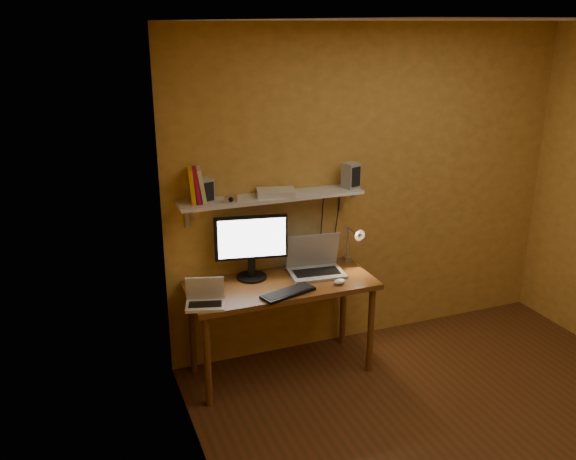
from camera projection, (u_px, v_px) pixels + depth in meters
name	position (u px, v px, depth m)	size (l,w,h in m)	color
room	(503.00, 257.00, 3.53)	(3.44, 3.24, 2.64)	#542B15
desk	(282.00, 293.00, 4.56)	(1.40, 0.60, 0.75)	brown
wall_shelf	(272.00, 198.00, 4.51)	(1.40, 0.25, 0.21)	silver
monitor	(251.00, 244.00, 4.53)	(0.54, 0.27, 0.49)	black
laptop	(315.00, 263.00, 4.70)	(0.44, 0.34, 0.30)	gray
netbook	(205.00, 298.00, 4.16)	(0.30, 0.25, 0.20)	silver
keyboard	(288.00, 293.00, 4.34)	(0.41, 0.14, 0.02)	black
mouse	(340.00, 281.00, 4.51)	(0.10, 0.06, 0.04)	silver
desk_lamp	(354.00, 240.00, 4.80)	(0.09, 0.23, 0.38)	silver
speaker_left	(205.00, 190.00, 4.31)	(0.10, 0.10, 0.17)	gray
speaker_right	(351.00, 176.00, 4.68)	(0.11, 0.11, 0.20)	gray
books	(197.00, 185.00, 4.29)	(0.15, 0.18, 0.25)	orange
shelf_camera	(231.00, 199.00, 4.31)	(0.10, 0.05, 0.05)	silver
router	(276.00, 193.00, 4.49)	(0.28, 0.18, 0.05)	silver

